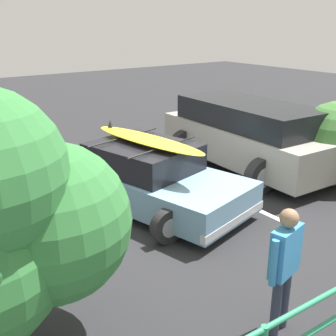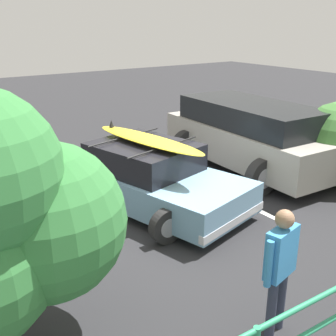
% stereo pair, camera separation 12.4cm
% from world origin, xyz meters
% --- Properties ---
extents(ground_plane, '(44.00, 44.00, 0.02)m').
position_xyz_m(ground_plane, '(0.00, 0.00, -0.01)').
color(ground_plane, '#28282B').
rests_on(ground_plane, ground).
extents(parking_stripe, '(0.12, 4.57, 0.00)m').
position_xyz_m(parking_stripe, '(-1.47, -0.46, 0.00)').
color(parking_stripe, silver).
rests_on(parking_stripe, ground).
extents(sedan_car, '(2.93, 4.26, 1.52)m').
position_xyz_m(sedan_car, '(0.11, -0.50, 0.59)').
color(sedan_car, '#729EBC').
rests_on(sedan_car, ground).
extents(suv_car, '(2.75, 4.82, 1.63)m').
position_xyz_m(suv_car, '(-3.04, -0.94, 0.86)').
color(suv_car, '#9E998E').
rests_on(suv_car, ground).
extents(person_bystander, '(0.60, 0.27, 1.57)m').
position_xyz_m(person_bystander, '(0.83, 3.38, 0.94)').
color(person_bystander, '#33384C').
rests_on(person_bystander, ground).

